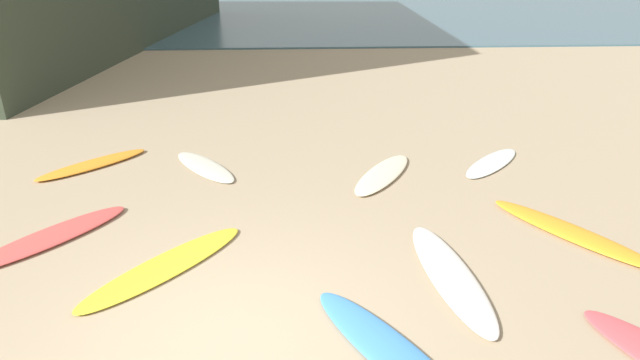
# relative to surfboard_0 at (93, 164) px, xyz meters

# --- Properties ---
(ground_plane) EXTENTS (120.00, 120.00, 0.00)m
(ground_plane) POSITION_rel_surfboard_0_xyz_m (3.08, -5.13, -0.04)
(ground_plane) COLOR tan
(ocean_water) EXTENTS (120.00, 40.00, 0.08)m
(ocean_water) POSITION_rel_surfboard_0_xyz_m (3.08, 33.55, -0.00)
(ocean_water) COLOR #426675
(ocean_water) RESTS_ON ground_plane
(surfboard_0) EXTENTS (1.86, 1.90, 0.09)m
(surfboard_0) POSITION_rel_surfboard_0_xyz_m (0.00, 0.00, 0.00)
(surfboard_0) COLOR orange
(surfboard_0) RESTS_ON ground_plane
(surfboard_1) EXTENTS (1.92, 2.17, 0.08)m
(surfboard_1) POSITION_rel_surfboard_0_xyz_m (0.37, -2.80, -0.00)
(surfboard_1) COLOR #E1544E
(surfboard_1) RESTS_ON ground_plane
(surfboard_2) EXTENTS (2.04, 2.26, 0.06)m
(surfboard_2) POSITION_rel_surfboard_0_xyz_m (2.14, -3.64, -0.01)
(surfboard_2) COLOR yellow
(surfboard_2) RESTS_ON ground_plane
(surfboard_3) EXTENTS (1.59, 1.92, 0.06)m
(surfboard_3) POSITION_rel_surfboard_0_xyz_m (2.12, -0.22, -0.01)
(surfboard_3) COLOR silver
(surfboard_3) RESTS_ON ground_plane
(surfboard_4) EXTENTS (1.59, 2.14, 0.08)m
(surfboard_4) POSITION_rel_surfboard_0_xyz_m (5.40, -0.78, -0.00)
(surfboard_4) COLOR beige
(surfboard_4) RESTS_ON ground_plane
(surfboard_5) EXTENTS (1.65, 2.28, 0.07)m
(surfboard_5) POSITION_rel_surfboard_0_xyz_m (4.70, -5.34, -0.01)
(surfboard_5) COLOR #4590E3
(surfboard_5) RESTS_ON ground_plane
(surfboard_6) EXTENTS (1.72, 1.80, 0.06)m
(surfboard_6) POSITION_rel_surfboard_0_xyz_m (7.58, -0.31, -0.01)
(surfboard_6) COLOR white
(surfboard_6) RESTS_ON ground_plane
(surfboard_7) EXTENTS (0.76, 2.49, 0.09)m
(surfboard_7) POSITION_rel_surfboard_0_xyz_m (5.68, -4.04, 0.00)
(surfboard_7) COLOR white
(surfboard_7) RESTS_ON ground_plane
(surfboard_8) EXTENTS (1.77, 2.41, 0.09)m
(surfboard_8) POSITION_rel_surfboard_0_xyz_m (7.70, -3.08, 0.00)
(surfboard_8) COLOR #F4A225
(surfboard_8) RESTS_ON ground_plane
(beachgoer_near) EXTENTS (0.35, 0.35, 1.63)m
(beachgoer_near) POSITION_rel_surfboard_0_xyz_m (-3.91, 5.84, 0.86)
(beachgoer_near) COLOR #1E3342
(beachgoer_near) RESTS_ON ground_plane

